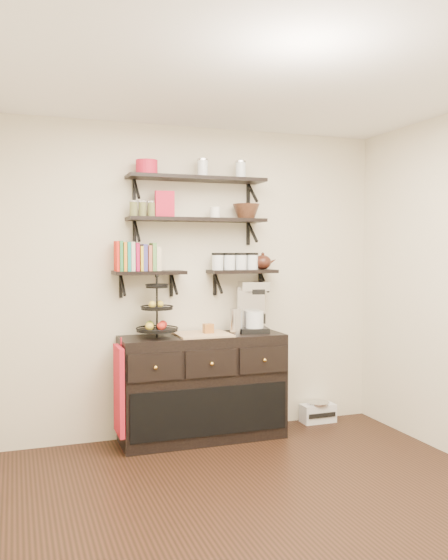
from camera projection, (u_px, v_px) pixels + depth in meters
floor at (274, 513)px, 3.65m from camera, size 3.50×3.50×0.00m
ceiling at (276, 69)px, 3.52m from camera, size 3.50×3.50×0.02m
back_wall at (193, 281)px, 5.23m from camera, size 3.50×0.02×2.70m
shelf_top at (197, 179)px, 5.06m from camera, size 1.20×0.27×0.23m
shelf_mid at (197, 220)px, 5.08m from camera, size 1.20×0.27×0.23m
shelf_low_left at (149, 273)px, 4.98m from camera, size 0.60×0.25×0.23m
shelf_low_right at (242, 272)px, 5.26m from camera, size 0.60×0.25×0.23m
cookbooks at (141, 257)px, 4.95m from camera, size 0.40×0.15×0.26m
glass_canisters at (235, 262)px, 5.23m from camera, size 0.43×0.10×0.13m
sideboard at (203, 387)px, 5.06m from camera, size 1.40×0.50×0.92m
fruit_stand at (157, 317)px, 4.90m from camera, size 0.34×0.34×0.50m
candle at (208, 328)px, 5.05m from camera, size 0.08×0.08×0.08m
coffee_maker at (252, 308)px, 5.21m from camera, size 0.28×0.27×0.45m
thermal_carafe at (236, 321)px, 5.11m from camera, size 0.11×0.11×0.22m
apron at (119, 390)px, 4.72m from camera, size 0.04×0.30×0.71m
radio at (318, 412)px, 5.59m from camera, size 0.32×0.22×0.19m
recipe_box at (165, 204)px, 4.98m from camera, size 0.16×0.07×0.22m
walnut_bowl at (246, 211)px, 5.23m from camera, size 0.24×0.24×0.13m
ramekins at (215, 213)px, 5.13m from camera, size 0.09×0.09×0.10m
teapot at (263, 261)px, 5.32m from camera, size 0.22×0.17×0.15m
red_pot at (147, 167)px, 4.91m from camera, size 0.18×0.18×0.12m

